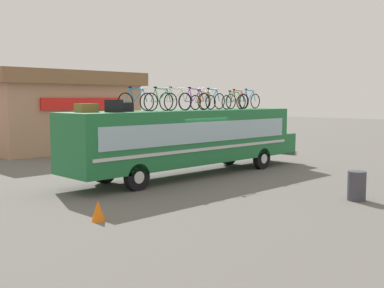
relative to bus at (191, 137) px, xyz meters
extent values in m
plane|color=#605E59|center=(-0.20, 0.00, -1.65)|extent=(120.00, 120.00, 0.00)
cube|color=#1E6B38|center=(-0.20, 0.00, 0.04)|extent=(11.34, 2.31, 2.20)
cube|color=#1E6B38|center=(5.94, 0.00, -0.59)|extent=(0.94, 2.13, 0.94)
cube|color=#99B7C6|center=(-0.20, -1.17, 0.29)|extent=(10.43, 0.04, 0.82)
cube|color=#99B7C6|center=(-0.20, 1.17, 0.29)|extent=(10.43, 0.04, 0.82)
cube|color=silver|center=(-0.20, -1.18, -0.40)|extent=(10.88, 0.03, 0.12)
cube|color=silver|center=(-0.20, 1.18, -0.40)|extent=(10.88, 0.03, 0.12)
cube|color=silver|center=(6.47, 0.00, -1.14)|extent=(0.16, 2.20, 0.24)
cylinder|color=black|center=(3.65, -1.02, -1.16)|extent=(0.98, 0.28, 0.98)
cylinder|color=silver|center=(3.65, -1.02, -1.16)|extent=(0.44, 0.30, 0.44)
cylinder|color=black|center=(3.65, 1.02, -1.16)|extent=(0.98, 0.28, 0.98)
cylinder|color=silver|center=(3.65, 1.02, -1.16)|extent=(0.44, 0.30, 0.44)
cylinder|color=black|center=(-3.71, -1.02, -1.16)|extent=(0.98, 0.28, 0.98)
cylinder|color=silver|center=(-3.71, -1.02, -1.16)|extent=(0.44, 0.30, 0.44)
cylinder|color=black|center=(-3.71, 1.02, -1.16)|extent=(0.98, 0.28, 0.98)
cylinder|color=silver|center=(-3.71, 1.02, -1.16)|extent=(0.44, 0.30, 0.44)
cube|color=olive|center=(-4.87, 0.33, 1.30)|extent=(0.70, 0.53, 0.31)
cube|color=black|center=(-4.09, -0.22, 1.37)|extent=(0.52, 0.43, 0.45)
cube|color=black|center=(-3.30, 0.17, 1.32)|extent=(0.54, 0.36, 0.34)
torus|color=black|center=(-3.18, 0.32, 1.51)|extent=(0.72, 0.04, 0.72)
torus|color=black|center=(-2.13, 0.32, 1.51)|extent=(0.72, 0.04, 0.72)
cylinder|color=#197FDB|center=(-2.86, 0.32, 1.78)|extent=(0.20, 0.04, 0.52)
cylinder|color=#197FDB|center=(-2.55, 0.32, 1.76)|extent=(0.49, 0.04, 0.50)
cylinder|color=#197FDB|center=(-2.63, 0.32, 2.02)|extent=(0.63, 0.04, 0.07)
cylinder|color=#197FDB|center=(-2.98, 0.32, 1.52)|extent=(0.40, 0.03, 0.05)
cylinder|color=#197FDB|center=(-3.06, 0.32, 1.77)|extent=(0.26, 0.03, 0.54)
cylinder|color=#197FDB|center=(-2.22, 0.32, 1.75)|extent=(0.22, 0.03, 0.50)
cylinder|color=silver|center=(-2.32, 0.32, 2.05)|extent=(0.03, 0.44, 0.03)
ellipsoid|color=black|center=(-2.95, 0.32, 2.07)|extent=(0.20, 0.08, 0.06)
torus|color=black|center=(-2.32, -0.16, 1.51)|extent=(0.72, 0.04, 0.72)
torus|color=black|center=(-1.29, -0.16, 1.51)|extent=(0.72, 0.04, 0.72)
cylinder|color=green|center=(-2.01, -0.16, 1.78)|extent=(0.20, 0.04, 0.52)
cylinder|color=green|center=(-1.70, -0.16, 1.76)|extent=(0.48, 0.04, 0.50)
cylinder|color=green|center=(-1.78, -0.16, 2.01)|extent=(0.62, 0.04, 0.07)
cylinder|color=green|center=(-2.12, -0.16, 1.52)|extent=(0.39, 0.03, 0.05)
cylinder|color=green|center=(-2.21, -0.16, 1.77)|extent=(0.25, 0.03, 0.54)
cylinder|color=green|center=(-1.38, -0.16, 1.75)|extent=(0.21, 0.03, 0.50)
cylinder|color=silver|center=(-1.48, -0.16, 2.05)|extent=(0.03, 0.44, 0.03)
ellipsoid|color=black|center=(-2.09, -0.16, 2.07)|extent=(0.20, 0.08, 0.06)
torus|color=black|center=(-1.47, -0.10, 1.51)|extent=(0.73, 0.04, 0.73)
torus|color=black|center=(-0.44, -0.10, 1.51)|extent=(0.73, 0.04, 0.73)
cylinder|color=white|center=(-1.16, -0.10, 1.79)|extent=(0.20, 0.04, 0.53)
cylinder|color=white|center=(-0.85, -0.10, 1.77)|extent=(0.48, 0.04, 0.51)
cylinder|color=white|center=(-0.94, -0.10, 2.03)|extent=(0.62, 0.04, 0.07)
cylinder|color=white|center=(-1.28, -0.10, 1.52)|extent=(0.39, 0.03, 0.05)
cylinder|color=white|center=(-1.36, -0.10, 1.78)|extent=(0.25, 0.03, 0.55)
cylinder|color=white|center=(-0.53, -0.10, 1.76)|extent=(0.22, 0.03, 0.51)
cylinder|color=silver|center=(-0.63, -0.10, 2.06)|extent=(0.03, 0.44, 0.03)
ellipsoid|color=black|center=(-1.25, -0.10, 2.09)|extent=(0.20, 0.08, 0.06)
torus|color=black|center=(-0.60, -0.29, 1.51)|extent=(0.73, 0.04, 0.73)
torus|color=black|center=(0.48, -0.29, 1.51)|extent=(0.73, 0.04, 0.73)
cylinder|color=purple|center=(-0.27, -0.29, 1.79)|extent=(0.21, 0.04, 0.53)
cylinder|color=purple|center=(0.05, -0.29, 1.77)|extent=(0.50, 0.04, 0.51)
cylinder|color=purple|center=(-0.04, -0.29, 2.03)|extent=(0.65, 0.04, 0.07)
cylinder|color=purple|center=(-0.39, -0.29, 1.52)|extent=(0.41, 0.03, 0.05)
cylinder|color=purple|center=(-0.48, -0.29, 1.78)|extent=(0.26, 0.03, 0.55)
cylinder|color=purple|center=(0.38, -0.29, 1.76)|extent=(0.22, 0.03, 0.51)
cylinder|color=silver|center=(0.29, -0.29, 2.06)|extent=(0.03, 0.44, 0.03)
ellipsoid|color=black|center=(-0.36, -0.29, 2.09)|extent=(0.20, 0.08, 0.06)
torus|color=black|center=(0.29, 0.02, 1.47)|extent=(0.65, 0.04, 0.65)
torus|color=black|center=(1.25, 0.02, 1.47)|extent=(0.65, 0.04, 0.65)
cylinder|color=orange|center=(0.58, 0.02, 1.71)|extent=(0.19, 0.04, 0.46)
cylinder|color=orange|center=(0.87, 0.02, 1.70)|extent=(0.45, 0.04, 0.44)
cylinder|color=orange|center=(0.79, 0.02, 1.92)|extent=(0.58, 0.04, 0.07)
cylinder|color=orange|center=(0.47, 0.02, 1.48)|extent=(0.37, 0.03, 0.05)
cylinder|color=orange|center=(0.40, 0.02, 1.70)|extent=(0.24, 0.03, 0.48)
cylinder|color=orange|center=(1.16, 0.02, 1.69)|extent=(0.20, 0.03, 0.45)
cylinder|color=silver|center=(1.08, 0.02, 1.96)|extent=(0.03, 0.44, 0.03)
ellipsoid|color=black|center=(0.50, 0.02, 1.98)|extent=(0.20, 0.08, 0.06)
torus|color=black|center=(1.20, 0.32, 1.51)|extent=(0.74, 0.04, 0.74)
torus|color=black|center=(2.17, 0.32, 1.51)|extent=(0.74, 0.04, 0.74)
cylinder|color=#197FDB|center=(1.49, 0.32, 1.79)|extent=(0.19, 0.04, 0.53)
cylinder|color=#197FDB|center=(1.78, 0.32, 1.77)|extent=(0.45, 0.04, 0.51)
cylinder|color=#197FDB|center=(1.70, 0.32, 2.03)|extent=(0.58, 0.04, 0.07)
cylinder|color=#197FDB|center=(1.39, 0.32, 1.52)|extent=(0.37, 0.03, 0.05)
cylinder|color=#197FDB|center=(1.31, 0.32, 1.78)|extent=(0.24, 0.03, 0.55)
cylinder|color=#197FDB|center=(2.08, 0.32, 1.76)|extent=(0.20, 0.03, 0.51)
cylinder|color=silver|center=(1.99, 0.32, 2.06)|extent=(0.03, 0.44, 0.03)
ellipsoid|color=black|center=(1.42, 0.32, 2.09)|extent=(0.20, 0.08, 0.06)
torus|color=black|center=(1.97, -0.28, 1.47)|extent=(0.65, 0.04, 0.65)
torus|color=black|center=(2.99, -0.28, 1.47)|extent=(0.65, 0.04, 0.65)
cylinder|color=green|center=(2.28, -0.28, 1.71)|extent=(0.20, 0.04, 0.46)
cylinder|color=green|center=(2.58, -0.28, 1.70)|extent=(0.47, 0.04, 0.44)
cylinder|color=green|center=(2.50, -0.28, 1.92)|extent=(0.62, 0.04, 0.07)
cylinder|color=green|center=(2.17, -0.28, 1.48)|extent=(0.39, 0.03, 0.05)
cylinder|color=green|center=(2.08, -0.28, 1.70)|extent=(0.25, 0.03, 0.48)
cylinder|color=green|center=(2.90, -0.28, 1.69)|extent=(0.21, 0.03, 0.45)
cylinder|color=silver|center=(2.81, -0.28, 1.96)|extent=(0.03, 0.44, 0.03)
ellipsoid|color=black|center=(2.20, -0.28, 1.98)|extent=(0.20, 0.08, 0.06)
torus|color=black|center=(2.84, 0.21, 1.50)|extent=(0.71, 0.04, 0.71)
torus|color=black|center=(3.82, 0.21, 1.50)|extent=(0.71, 0.04, 0.71)
cylinder|color=red|center=(3.13, 0.21, 1.77)|extent=(0.19, 0.04, 0.51)
cylinder|color=red|center=(3.43, 0.21, 1.75)|extent=(0.46, 0.04, 0.49)
cylinder|color=red|center=(3.35, 0.21, 2.00)|extent=(0.59, 0.04, 0.07)
cylinder|color=red|center=(3.03, 0.21, 1.51)|extent=(0.37, 0.03, 0.05)
cylinder|color=red|center=(2.95, 0.21, 1.76)|extent=(0.24, 0.03, 0.53)
cylinder|color=red|center=(3.73, 0.21, 1.74)|extent=(0.21, 0.03, 0.49)
cylinder|color=silver|center=(3.64, 0.21, 2.03)|extent=(0.03, 0.44, 0.03)
ellipsoid|color=black|center=(3.06, 0.21, 2.06)|extent=(0.20, 0.08, 0.06)
torus|color=black|center=(3.76, 0.22, 1.51)|extent=(0.73, 0.04, 0.73)
torus|color=black|center=(4.71, 0.22, 1.51)|extent=(0.73, 0.04, 0.73)
cylinder|color=#197FDB|center=(4.05, 0.22, 1.79)|extent=(0.19, 0.04, 0.52)
cylinder|color=#197FDB|center=(4.33, 0.22, 1.77)|extent=(0.45, 0.04, 0.50)
cylinder|color=#197FDB|center=(4.26, 0.22, 2.03)|extent=(0.57, 0.04, 0.07)
cylinder|color=#197FDB|center=(3.94, 0.22, 1.52)|extent=(0.36, 0.03, 0.05)
cylinder|color=#197FDB|center=(3.87, 0.22, 1.78)|extent=(0.24, 0.03, 0.54)
cylinder|color=#197FDB|center=(4.63, 0.22, 1.76)|extent=(0.20, 0.03, 0.51)
cylinder|color=silver|center=(4.54, 0.22, 2.06)|extent=(0.03, 0.44, 0.03)
ellipsoid|color=black|center=(3.97, 0.22, 2.09)|extent=(0.20, 0.08, 0.06)
cube|color=tan|center=(1.08, 14.48, 0.41)|extent=(8.95, 8.29, 4.12)
cube|color=brown|center=(1.08, 14.48, 2.89)|extent=(9.67, 8.95, 0.83)
cube|color=red|center=(1.08, 10.24, 1.32)|extent=(5.37, 0.16, 0.70)
cylinder|color=#3F3F47|center=(0.34, -7.29, -1.17)|extent=(0.58, 0.58, 0.95)
cone|color=orange|center=(-7.05, -3.61, -1.36)|extent=(0.37, 0.37, 0.57)
camera|label=1|loc=(-13.92, -14.12, 1.63)|focal=43.75mm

